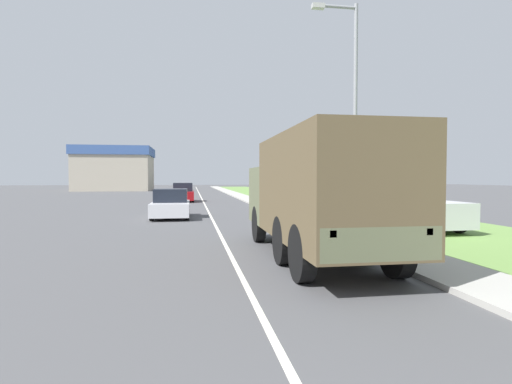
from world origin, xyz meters
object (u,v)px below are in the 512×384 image
pickup_truck (406,206)px  lamp_post (350,100)px  military_truck (316,192)px  car_nearest_ahead (171,205)px  car_second_ahead (183,193)px

pickup_truck → lamp_post: size_ratio=0.70×
military_truck → pickup_truck: bearing=44.8°
car_nearest_ahead → lamp_post: size_ratio=0.50×
car_nearest_ahead → car_second_ahead: 14.98m
car_second_ahead → lamp_post: (6.36, -22.92, 4.14)m
car_nearest_ahead → pickup_truck: size_ratio=0.71×
military_truck → lamp_post: bearing=56.2°
military_truck → car_second_ahead: (-3.97, 26.50, -0.99)m
military_truck → car_second_ahead: size_ratio=1.81×
car_second_ahead → pickup_truck: bearing=-64.3°
military_truck → pickup_truck: military_truck is taller
car_second_ahead → car_nearest_ahead: bearing=-91.3°
pickup_truck → military_truck: bearing=-135.2°
military_truck → lamp_post: size_ratio=0.96×
lamp_post → pickup_truck: bearing=33.2°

